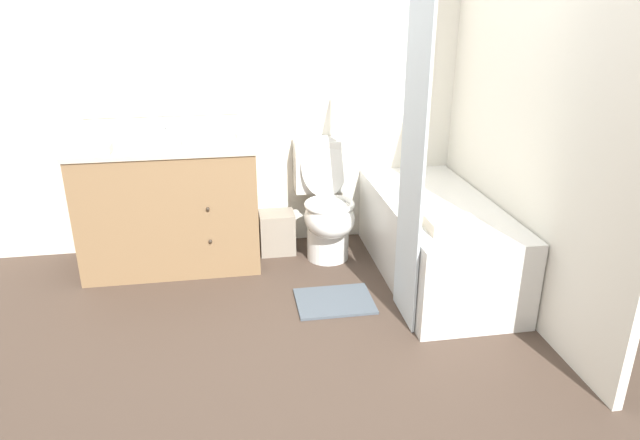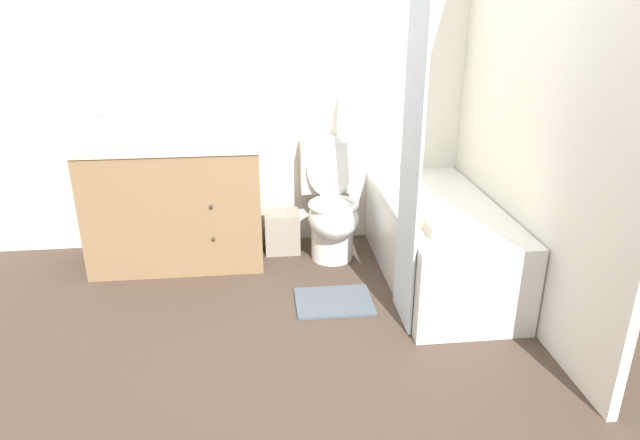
{
  "view_description": "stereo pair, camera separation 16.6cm",
  "coord_description": "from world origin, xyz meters",
  "px_view_note": "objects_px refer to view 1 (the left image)",
  "views": [
    {
      "loc": [
        -0.33,
        -2.33,
        1.77
      ],
      "look_at": [
        0.18,
        0.75,
        0.52
      ],
      "focal_mm": 32.0,
      "sensor_mm": 36.0,
      "label": 1
    },
    {
      "loc": [
        -0.16,
        -2.35,
        1.77
      ],
      "look_at": [
        0.18,
        0.75,
        0.52
      ],
      "focal_mm": 32.0,
      "sensor_mm": 36.0,
      "label": 2
    }
  ],
  "objects_px": {
    "sink_faucet": "(166,131)",
    "bath_mat": "(334,301)",
    "bathtub": "(435,238)",
    "soap_dispenser": "(242,128)",
    "vanity_cabinet": "(170,204)",
    "bath_towel_folded": "(452,225)",
    "hand_towel_folded": "(90,149)",
    "wastebasket": "(277,232)",
    "toilet": "(327,205)",
    "tissue_box": "(192,137)"
  },
  "relations": [
    {
      "from": "bathtub",
      "to": "hand_towel_folded",
      "type": "height_order",
      "value": "hand_towel_folded"
    },
    {
      "from": "vanity_cabinet",
      "to": "soap_dispenser",
      "type": "xyz_separation_m",
      "value": [
        0.51,
        0.01,
        0.5
      ]
    },
    {
      "from": "bathtub",
      "to": "soap_dispenser",
      "type": "height_order",
      "value": "soap_dispenser"
    },
    {
      "from": "soap_dispenser",
      "to": "bath_mat",
      "type": "xyz_separation_m",
      "value": [
        0.49,
        -0.73,
        -0.93
      ]
    },
    {
      "from": "tissue_box",
      "to": "bath_towel_folded",
      "type": "height_order",
      "value": "tissue_box"
    },
    {
      "from": "hand_towel_folded",
      "to": "wastebasket",
      "type": "bearing_deg",
      "value": 13.03
    },
    {
      "from": "wastebasket",
      "to": "bathtub",
      "type": "bearing_deg",
      "value": -28.53
    },
    {
      "from": "sink_faucet",
      "to": "bath_mat",
      "type": "distance_m",
      "value": 1.62
    },
    {
      "from": "sink_faucet",
      "to": "tissue_box",
      "type": "bearing_deg",
      "value": -53.15
    },
    {
      "from": "vanity_cabinet",
      "to": "bathtub",
      "type": "xyz_separation_m",
      "value": [
        1.71,
        -0.47,
        -0.17
      ]
    },
    {
      "from": "tissue_box",
      "to": "soap_dispenser",
      "type": "relative_size",
      "value": 0.77
    },
    {
      "from": "toilet",
      "to": "bathtub",
      "type": "relative_size",
      "value": 0.56
    },
    {
      "from": "toilet",
      "to": "sink_faucet",
      "type": "bearing_deg",
      "value": 167.02
    },
    {
      "from": "soap_dispenser",
      "to": "bath_mat",
      "type": "height_order",
      "value": "soap_dispenser"
    },
    {
      "from": "tissue_box",
      "to": "bath_mat",
      "type": "height_order",
      "value": "tissue_box"
    },
    {
      "from": "toilet",
      "to": "soap_dispenser",
      "type": "bearing_deg",
      "value": 175.06
    },
    {
      "from": "wastebasket",
      "to": "bath_mat",
      "type": "xyz_separation_m",
      "value": [
        0.27,
        -0.79,
        -0.14
      ]
    },
    {
      "from": "tissue_box",
      "to": "toilet",
      "type": "bearing_deg",
      "value": -0.13
    },
    {
      "from": "vanity_cabinet",
      "to": "bath_towel_folded",
      "type": "height_order",
      "value": "vanity_cabinet"
    },
    {
      "from": "wastebasket",
      "to": "bath_mat",
      "type": "bearing_deg",
      "value": -70.93
    },
    {
      "from": "tissue_box",
      "to": "bath_mat",
      "type": "xyz_separation_m",
      "value": [
        0.81,
        -0.68,
        -0.9
      ]
    },
    {
      "from": "tissue_box",
      "to": "vanity_cabinet",
      "type": "bearing_deg",
      "value": 169.12
    },
    {
      "from": "wastebasket",
      "to": "soap_dispenser",
      "type": "xyz_separation_m",
      "value": [
        -0.21,
        -0.06,
        0.79
      ]
    },
    {
      "from": "bath_towel_folded",
      "to": "bath_mat",
      "type": "relative_size",
      "value": 0.59
    },
    {
      "from": "vanity_cabinet",
      "to": "soap_dispenser",
      "type": "distance_m",
      "value": 0.71
    },
    {
      "from": "vanity_cabinet",
      "to": "bath_mat",
      "type": "height_order",
      "value": "vanity_cabinet"
    },
    {
      "from": "sink_faucet",
      "to": "bathtub",
      "type": "height_order",
      "value": "sink_faucet"
    },
    {
      "from": "sink_faucet",
      "to": "toilet",
      "type": "distance_m",
      "value": 1.21
    },
    {
      "from": "wastebasket",
      "to": "hand_towel_folded",
      "type": "height_order",
      "value": "hand_towel_folded"
    },
    {
      "from": "wastebasket",
      "to": "sink_faucet",
      "type": "bearing_deg",
      "value": 169.19
    },
    {
      "from": "bathtub",
      "to": "hand_towel_folded",
      "type": "bearing_deg",
      "value": 172.64
    },
    {
      "from": "toilet",
      "to": "wastebasket",
      "type": "bearing_deg",
      "value": 162.6
    },
    {
      "from": "wastebasket",
      "to": "hand_towel_folded",
      "type": "relative_size",
      "value": 1.19
    },
    {
      "from": "tissue_box",
      "to": "soap_dispenser",
      "type": "height_order",
      "value": "soap_dispenser"
    },
    {
      "from": "hand_towel_folded",
      "to": "bath_mat",
      "type": "bearing_deg",
      "value": -20.5
    },
    {
      "from": "vanity_cabinet",
      "to": "wastebasket",
      "type": "xyz_separation_m",
      "value": [
        0.72,
        0.07,
        -0.29
      ]
    },
    {
      "from": "soap_dispenser",
      "to": "bath_towel_folded",
      "type": "bearing_deg",
      "value": -40.86
    },
    {
      "from": "bath_towel_folded",
      "to": "bath_mat",
      "type": "height_order",
      "value": "bath_towel_folded"
    },
    {
      "from": "bathtub",
      "to": "wastebasket",
      "type": "distance_m",
      "value": 1.13
    },
    {
      "from": "soap_dispenser",
      "to": "toilet",
      "type": "bearing_deg",
      "value": -4.94
    },
    {
      "from": "tissue_box",
      "to": "bath_mat",
      "type": "distance_m",
      "value": 1.39
    },
    {
      "from": "sink_faucet",
      "to": "bath_towel_folded",
      "type": "xyz_separation_m",
      "value": [
        1.61,
        -1.15,
        -0.33
      ]
    },
    {
      "from": "toilet",
      "to": "bath_towel_folded",
      "type": "bearing_deg",
      "value": -58.91
    },
    {
      "from": "bathtub",
      "to": "bath_mat",
      "type": "distance_m",
      "value": 0.8
    },
    {
      "from": "bathtub",
      "to": "bath_towel_folded",
      "type": "height_order",
      "value": "bath_towel_folded"
    },
    {
      "from": "vanity_cabinet",
      "to": "wastebasket",
      "type": "distance_m",
      "value": 0.78
    },
    {
      "from": "bathtub",
      "to": "vanity_cabinet",
      "type": "bearing_deg",
      "value": 164.72
    },
    {
      "from": "tissue_box",
      "to": "soap_dispenser",
      "type": "bearing_deg",
      "value": 8.11
    },
    {
      "from": "vanity_cabinet",
      "to": "toilet",
      "type": "relative_size",
      "value": 1.38
    },
    {
      "from": "bath_mat",
      "to": "bath_towel_folded",
      "type": "bearing_deg",
      "value": -20.05
    }
  ]
}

